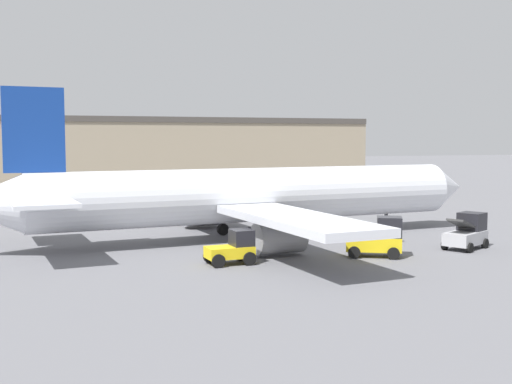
# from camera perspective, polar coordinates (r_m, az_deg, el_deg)

# --- Properties ---
(ground_plane) EXTENTS (400.00, 400.00, 0.00)m
(ground_plane) POSITION_cam_1_polar(r_m,az_deg,el_deg) (47.84, 0.00, -4.16)
(ground_plane) COLOR slate
(terminal_building) EXTENTS (79.48, 13.96, 10.12)m
(terminal_building) POSITION_cam_1_polar(r_m,az_deg,el_deg) (84.68, -17.11, 2.95)
(terminal_building) COLOR gray
(terminal_building) RESTS_ON ground_plane
(airplane) EXTENTS (40.32, 33.34, 10.68)m
(airplane) POSITION_cam_1_polar(r_m,az_deg,el_deg) (47.07, -1.02, -0.39)
(airplane) COLOR silver
(airplane) RESTS_ON ground_plane
(ground_crew_worker) EXTENTS (0.39, 0.39, 1.80)m
(ground_crew_worker) POSITION_cam_1_polar(r_m,az_deg,el_deg) (46.79, 12.34, -3.29)
(ground_crew_worker) COLOR #1E2338
(ground_crew_worker) RESTS_ON ground_plane
(baggage_tug) EXTENTS (2.84, 1.96, 2.03)m
(baggage_tug) POSITION_cam_1_polar(r_m,az_deg,el_deg) (38.12, -2.03, -5.02)
(baggage_tug) COLOR yellow
(baggage_tug) RESTS_ON ground_plane
(belt_loader_truck) EXTENTS (3.85, 3.22, 2.39)m
(belt_loader_truck) POSITION_cam_1_polar(r_m,az_deg,el_deg) (45.69, 18.27, -3.41)
(belt_loader_truck) COLOR #B2B2B7
(belt_loader_truck) RESTS_ON ground_plane
(pushback_tug) EXTENTS (3.76, 3.14, 2.55)m
(pushback_tug) POSITION_cam_1_polar(r_m,az_deg,el_deg) (41.07, 10.86, -4.10)
(pushback_tug) COLOR yellow
(pushback_tug) RESTS_ON ground_plane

